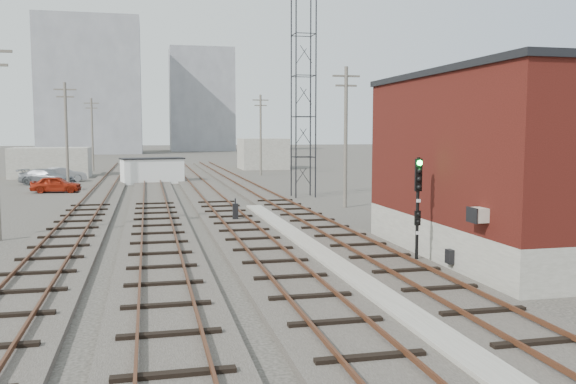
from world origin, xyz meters
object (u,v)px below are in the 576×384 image
object	(u,v)px
signal_mast	(418,202)
site_trailer	(152,171)
switch_stand	(235,212)
car_grey	(47,177)
car_red	(56,184)
car_silver	(62,175)

from	to	relation	value
signal_mast	site_trailer	distance (m)	39.65
signal_mast	switch_stand	bearing A→B (deg)	113.04
signal_mast	site_trailer	xyz separation A→B (m)	(-9.18, 38.56, -1.08)
car_grey	signal_mast	bearing A→B (deg)	-132.96
car_red	car_grey	xyz separation A→B (m)	(-1.91, 7.89, 0.07)
signal_mast	car_silver	world-z (taller)	signal_mast
switch_stand	car_grey	size ratio (longest dim) A/B	0.24
site_trailer	car_silver	size ratio (longest dim) A/B	1.40
signal_mast	car_silver	size ratio (longest dim) A/B	0.90
site_trailer	car_silver	xyz separation A→B (m)	(-8.55, 3.46, -0.50)
site_trailer	switch_stand	bearing A→B (deg)	-92.85
car_red	car_grey	bearing A→B (deg)	19.17
signal_mast	car_silver	xyz separation A→B (m)	(-17.73, 42.02, -1.59)
car_silver	switch_stand	bearing A→B (deg)	177.57
car_grey	car_silver	bearing A→B (deg)	1.65
switch_stand	site_trailer	bearing A→B (deg)	99.74
car_grey	car_red	bearing A→B (deg)	-144.87
signal_mast	car_red	distance (m)	35.63
signal_mast	site_trailer	bearing A→B (deg)	103.40
car_red	car_grey	distance (m)	8.12
site_trailer	car_silver	world-z (taller)	site_trailer
car_red	car_silver	world-z (taller)	car_silver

